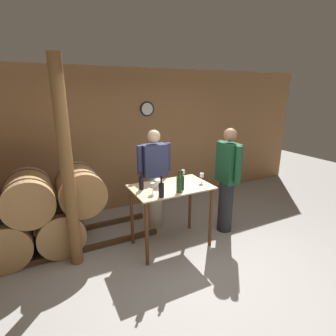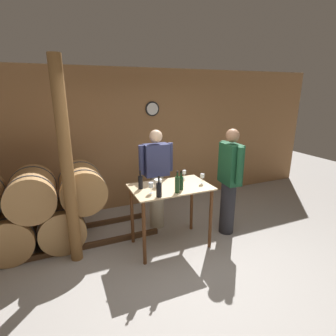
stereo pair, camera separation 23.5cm
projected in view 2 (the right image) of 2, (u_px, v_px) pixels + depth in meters
ground_plane at (200, 275)px, 3.38m from camera, size 14.00×14.00×0.00m
back_wall at (139, 140)px, 5.19m from camera, size 8.40×0.08×2.70m
barrel_rack at (22, 214)px, 3.75m from camera, size 4.24×0.79×1.22m
tasting_table at (171, 198)px, 3.84m from camera, size 1.15×0.71×0.96m
wooden_post at (67, 167)px, 3.33m from camera, size 0.16×0.16×2.70m
wine_bottle_far_left at (141, 182)px, 3.66m from camera, size 0.07×0.07×0.27m
wine_bottle_left at (159, 189)px, 3.39m from camera, size 0.07×0.07×0.28m
wine_bottle_center at (177, 184)px, 3.52m from camera, size 0.07×0.07×0.31m
wine_bottle_right at (181, 183)px, 3.63m from camera, size 0.07×0.07×0.27m
wine_glass_near_left at (151, 185)px, 3.50m from camera, size 0.07×0.07×0.15m
wine_glass_near_center at (184, 173)px, 4.09m from camera, size 0.06×0.06×0.14m
wine_glass_near_right at (202, 176)px, 3.88m from camera, size 0.06×0.06×0.15m
ice_bucket at (158, 183)px, 3.75m from camera, size 0.11×0.11×0.11m
person_host at (229, 180)px, 4.16m from camera, size 0.25×0.59×1.74m
person_visitor_with_scarf at (156, 177)px, 4.36m from camera, size 0.59×0.24×1.69m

